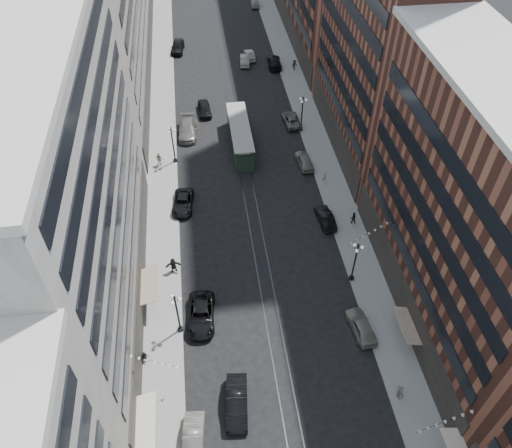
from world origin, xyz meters
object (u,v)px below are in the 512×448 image
car_10 (325,218)px  lamppost_sw_mid (173,144)px  car_13 (204,109)px  lamppost_se_far (355,261)px  car_5 (237,403)px  car_14 (250,55)px  car_extra_1 (255,3)px  car_1 (193,441)px  lamppost_se_mid (302,113)px  car_7 (183,203)px  lamppost_sw_far (177,312)px  car_8 (187,129)px  streetcar (240,137)px  pedestrian_4 (400,392)px  pedestrian_8 (324,176)px  car_4 (361,326)px  car_extra_0 (304,161)px  pedestrian_7 (353,218)px  car_11 (291,120)px  pedestrian_9 (294,65)px  car_extra_2 (245,60)px  pedestrian_6 (159,159)px  car_2 (201,315)px  car_12 (274,62)px  pedestrian_5 (173,265)px  car_9 (177,47)px  pedestrian_2 (145,358)px

car_10 → lamppost_sw_mid: bearing=-43.4°
car_13 → lamppost_se_far: bearing=-71.9°
car_5 → car_14: bearing=87.4°
car_extra_1 → car_1: bearing=83.4°
lamppost_se_mid → car_7: 22.70m
lamppost_sw_far → car_8: lamppost_sw_far is taller
streetcar → pedestrian_4: (9.78, -39.03, -0.49)m
lamppost_sw_mid → car_7: size_ratio=1.08×
lamppost_sw_far → pedestrian_8: lamppost_sw_far is taller
car_4 → car_extra_0: bearing=-96.4°
pedestrian_7 → car_10: bearing=0.4°
lamppost_se_far → car_11: bearing=92.0°
lamppost_sw_far → pedestrian_4: size_ratio=3.01×
pedestrian_9 → pedestrian_4: bearing=-109.7°
car_extra_1 → car_extra_2: 25.29m
lamppost_sw_far → pedestrian_6: 26.66m
lamppost_sw_far → pedestrian_7: bearing=30.6°
car_2 → car_extra_1: car_2 is taller
lamppost_se_far → car_4: size_ratio=1.18×
lamppost_se_far → car_extra_0: (-1.12, 20.03, -2.31)m
car_7 → car_11: size_ratio=1.03×
lamppost_sw_far → car_12: size_ratio=1.01×
car_5 → pedestrian_8: size_ratio=3.06×
car_13 → pedestrian_5: (-5.18, -30.90, 0.32)m
car_13 → pedestrian_6: (-6.76, -12.04, 0.32)m
car_2 → pedestrian_4: 19.90m
pedestrian_4 → streetcar: bearing=5.9°
car_9 → car_11: size_ratio=1.06×
pedestrian_4 → pedestrian_5: size_ratio=0.96×
lamppost_se_mid → car_14: 23.63m
car_8 → car_12: (15.67, 18.49, -0.10)m
lamppost_se_mid → pedestrian_9: lamppost_se_mid is taller
car_9 → pedestrian_8: pedestrian_8 is taller
car_5 → car_extra_2: size_ratio=1.16×
car_5 → lamppost_se_mid: bearing=76.8°
car_4 → pedestrian_4: 7.34m
car_9 → car_1: bearing=-82.4°
lamppost_sw_far → lamppost_se_far: size_ratio=1.00×
car_2 → pedestrian_9: 52.27m
car_12 → car_14: (-3.90, 3.20, -0.09)m
car_extra_1 → pedestrian_2: bearing=79.6°
car_8 → car_13: bearing=64.5°
car_extra_0 → pedestrian_6: bearing=-11.2°
car_9 → car_5: bearing=-79.2°
lamppost_sw_mid → pedestrian_7: size_ratio=3.39×
car_13 → pedestrian_5: size_ratio=2.40×
pedestrian_9 → car_14: bearing=125.8°
car_12 → car_2: bearing=76.0°
car_12 → pedestrian_9: 3.77m
car_13 → car_extra_1: (12.90, 39.51, -0.07)m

